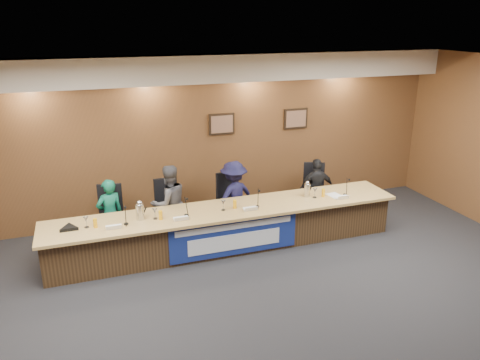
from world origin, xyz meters
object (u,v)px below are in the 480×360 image
object	(u,v)px
panelist_c	(234,197)
panelist_a	(110,214)
office_chair_d	(314,194)
carafe_left	(140,212)
panelist_d	(316,189)
office_chair_b	(169,213)
office_chair_a	(111,220)
panelist_b	(169,203)
speakerphone	(69,228)
banner	(235,237)
carafe_right	(307,190)
office_chair_c	(232,205)
dais_body	(227,229)

from	to	relation	value
panelist_c	panelist_a	bearing A→B (deg)	-18.02
panelist_c	office_chair_d	size ratio (longest dim) A/B	2.83
carafe_left	panelist_d	bearing A→B (deg)	10.40
panelist_a	office_chair_d	size ratio (longest dim) A/B	2.64
panelist_c	office_chair_b	distance (m)	1.23
office_chair_a	carafe_left	size ratio (longest dim) A/B	1.87
panelist_b	panelist_a	bearing A→B (deg)	-14.03
carafe_left	speakerphone	size ratio (longest dim) A/B	0.80
banner	office_chair_d	distance (m)	2.35
speakerphone	carafe_right	bearing A→B (deg)	1.04
panelist_b	office_chair_c	xyz separation A→B (m)	(1.21, 0.10, -0.22)
panelist_c	banner	bearing A→B (deg)	54.20
office_chair_c	carafe_right	size ratio (longest dim) A/B	2.00
panelist_a	office_chair_b	bearing A→B (deg)	167.52
banner	office_chair_c	world-z (taller)	banner
banner	office_chair_a	world-z (taller)	banner
office_chair_b	speakerphone	xyz separation A→B (m)	(-1.68, -0.77, 0.30)
panelist_c	speakerphone	distance (m)	2.96
panelist_a	panelist_b	size ratio (longest dim) A/B	0.90
office_chair_b	office_chair_c	xyz separation A→B (m)	(1.21, 0.00, 0.00)
carafe_left	panelist_a	bearing A→B (deg)	124.04
panelist_c	office_chair_d	world-z (taller)	panelist_c
panelist_b	office_chair_d	world-z (taller)	panelist_b
office_chair_a	office_chair_d	size ratio (longest dim) A/B	1.00
panelist_d	carafe_right	bearing A→B (deg)	55.49
office_chair_a	office_chair_c	size ratio (longest dim) A/B	1.00
banner	speakerphone	size ratio (longest dim) A/B	6.88
speakerphone	panelist_d	bearing A→B (deg)	8.31
dais_body	office_chair_b	world-z (taller)	dais_body
panelist_d	office_chair_a	distance (m)	3.96
panelist_a	panelist_d	world-z (taller)	panelist_a
banner	carafe_right	bearing A→B (deg)	15.94
office_chair_d	banner	bearing A→B (deg)	-127.07
office_chair_d	speakerphone	size ratio (longest dim) A/B	1.50
banner	office_chair_b	distance (m)	1.44
banner	office_chair_d	bearing A→B (deg)	28.95
banner	office_chair_c	xyz separation A→B (m)	(0.33, 1.14, 0.10)
panelist_c	speakerphone	bearing A→B (deg)	-4.90
panelist_c	office_chair_c	distance (m)	0.22
panelist_c	office_chair_b	xyz separation A→B (m)	(-1.21, 0.10, -0.20)
dais_body	office_chair_d	distance (m)	2.18
banner	office_chair_b	xyz separation A→B (m)	(-0.88, 1.14, 0.10)
office_chair_d	office_chair_b	bearing A→B (deg)	-156.02
panelist_b	carafe_left	bearing A→B (deg)	33.53
office_chair_d	carafe_left	size ratio (longest dim) A/B	1.87
panelist_a	panelist_d	xyz separation A→B (m)	(3.96, 0.00, -0.01)
office_chair_d	carafe_right	size ratio (longest dim) A/B	2.00
panelist_a	office_chair_d	bearing A→B (deg)	163.41
panelist_d	panelist_c	bearing A→B (deg)	6.54
banner	office_chair_c	bearing A→B (deg)	73.70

